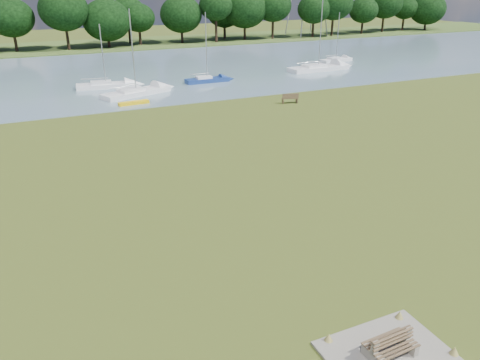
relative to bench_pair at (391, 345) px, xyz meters
name	(u,v)px	position (x,y,z in m)	size (l,w,h in m)	color
ground	(227,196)	(0.00, 14.00, -0.48)	(220.00, 220.00, 0.00)	brown
river	(105,74)	(0.00, 56.00, -0.48)	(220.00, 40.00, 0.10)	slate
far_bank	(78,47)	(0.00, 86.00, -0.48)	(220.00, 20.00, 0.40)	#4C6626
concrete_pad	(389,355)	(0.00, 0.00, -0.43)	(4.20, 3.20, 0.10)	gray
bench_pair	(391,345)	(0.00, 0.00, 0.00)	(1.76, 1.08, 0.93)	gray
riverbank_bench	(290,98)	(14.61, 31.92, 0.05)	(1.77, 0.96, 1.04)	brown
kayak	(134,103)	(-0.15, 38.01, -0.27)	(3.10, 0.72, 0.31)	yellow
tree_line	(123,13)	(8.34, 82.00, 5.61)	(158.59, 8.47, 10.25)	black
sailboat_0	(135,91)	(0.97, 42.00, 0.05)	(8.02, 4.78, 8.94)	white
sailboat_2	(207,78)	(10.53, 45.28, 0.06)	(5.40, 1.54, 8.19)	navy
sailboat_3	(336,59)	(34.08, 51.59, 0.01)	(5.81, 2.55, 7.18)	white
sailboat_4	(105,84)	(-1.40, 47.18, 0.04)	(6.85, 2.71, 7.13)	white
sailboat_7	(318,67)	(27.52, 46.52, 0.08)	(9.06, 3.03, 10.50)	white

